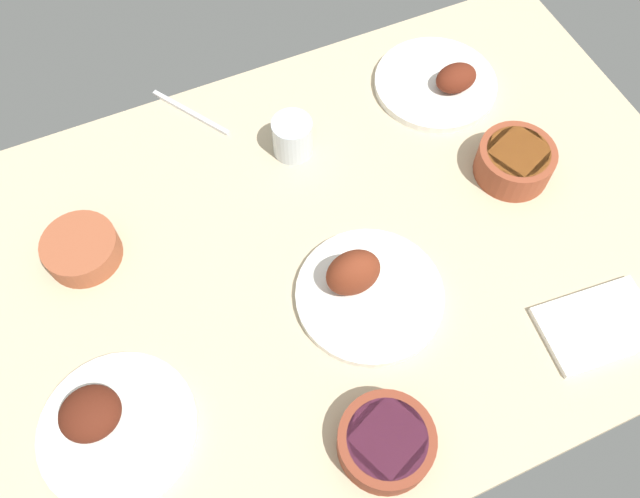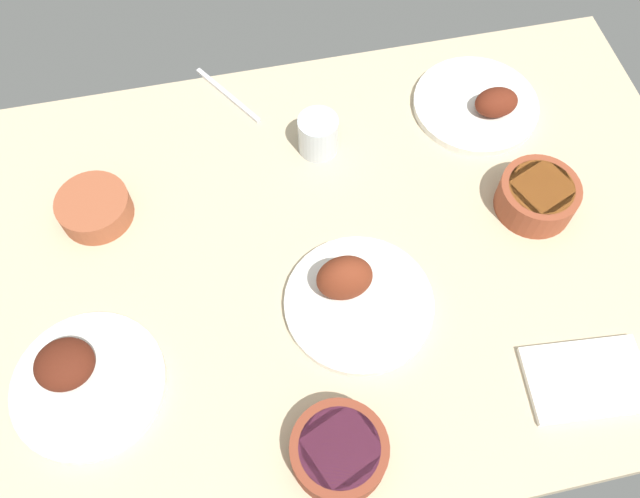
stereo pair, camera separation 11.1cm
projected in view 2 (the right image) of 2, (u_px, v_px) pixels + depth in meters
dining_table at (320, 260)px, 114.20cm from camera, size 140.00×90.00×4.00cm
plate_near_viewer at (354, 295)px, 106.05cm from camera, size 24.60×24.60×9.84cm
plate_center_main at (480, 104)px, 126.92cm from camera, size 24.39×24.39×6.62cm
plate_far_side at (81, 378)px, 99.85cm from camera, size 23.72×23.72×6.98cm
bowl_sauce at (94, 207)px, 114.09cm from camera, size 12.76×12.76×4.72cm
bowl_soup at (537, 196)px, 114.30cm from camera, size 13.87×13.87×6.25cm
bowl_onions at (339, 451)px, 93.76cm from camera, size 14.29×14.29×5.00cm
water_tumbler at (318, 135)px, 120.29cm from camera, size 7.48×7.48×7.72cm
folded_napkin at (587, 379)px, 101.12cm from camera, size 19.78×13.91×1.20cm
fork_loose at (228, 95)px, 129.51cm from camera, size 10.68×16.23×0.80cm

